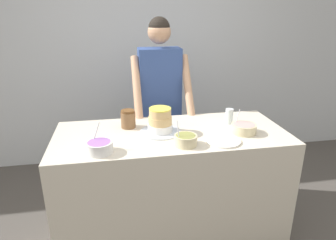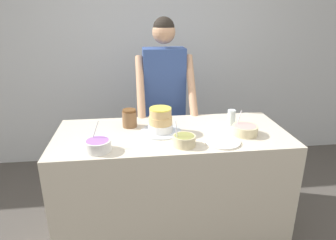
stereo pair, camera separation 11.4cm
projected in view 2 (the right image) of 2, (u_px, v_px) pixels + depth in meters
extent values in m
cube|color=silver|center=(155.00, 56.00, 3.60)|extent=(10.00, 0.05, 2.60)
cube|color=beige|center=(171.00, 186.00, 2.45)|extent=(1.77, 0.77, 0.94)
cylinder|color=#2D2D38|center=(156.00, 152.00, 3.13)|extent=(0.12, 0.12, 0.85)
cylinder|color=#2D2D38|center=(173.00, 151.00, 3.15)|extent=(0.12, 0.12, 0.85)
cube|color=#334C8C|center=(164.00, 82.00, 2.88)|extent=(0.40, 0.22, 0.64)
cylinder|color=tan|center=(140.00, 88.00, 2.69)|extent=(0.07, 0.41, 0.54)
cylinder|color=tan|center=(191.00, 86.00, 2.75)|extent=(0.07, 0.41, 0.54)
sphere|color=tan|center=(164.00, 32.00, 2.72)|extent=(0.21, 0.21, 0.21)
sphere|color=black|center=(164.00, 28.00, 2.71)|extent=(0.20, 0.20, 0.20)
cylinder|color=silver|center=(161.00, 132.00, 2.29)|extent=(0.31, 0.31, 0.01)
cylinder|color=white|center=(161.00, 127.00, 2.28)|extent=(0.19, 0.19, 0.06)
cylinder|color=#DBB275|center=(161.00, 120.00, 2.26)|extent=(0.18, 0.18, 0.06)
cylinder|color=#DBB275|center=(160.00, 113.00, 2.24)|extent=(0.17, 0.17, 0.06)
cylinder|color=#F2DB4C|center=(160.00, 109.00, 2.23)|extent=(0.17, 0.17, 0.01)
cylinder|color=white|center=(98.00, 146.00, 1.98)|extent=(0.18, 0.18, 0.08)
cylinder|color=#9E66B7|center=(97.00, 141.00, 1.97)|extent=(0.15, 0.15, 0.01)
cylinder|color=silver|center=(94.00, 134.00, 2.01)|extent=(0.07, 0.04, 0.18)
cylinder|color=beige|center=(245.00, 130.00, 2.24)|extent=(0.19, 0.19, 0.07)
cylinder|color=pink|center=(245.00, 126.00, 2.23)|extent=(0.16, 0.16, 0.01)
cylinder|color=silver|center=(238.00, 121.00, 2.27)|extent=(0.06, 0.04, 0.16)
cylinder|color=beige|center=(184.00, 141.00, 2.06)|extent=(0.16, 0.16, 0.07)
cylinder|color=olive|center=(184.00, 136.00, 2.05)|extent=(0.14, 0.14, 0.01)
cylinder|color=silver|center=(177.00, 134.00, 2.02)|extent=(0.02, 0.07, 0.17)
cylinder|color=silver|center=(231.00, 117.00, 2.43)|extent=(0.06, 0.06, 0.12)
cylinder|color=white|center=(222.00, 142.00, 2.11)|extent=(0.25, 0.25, 0.01)
cylinder|color=brown|center=(130.00, 119.00, 2.38)|extent=(0.11, 0.11, 0.13)
cylinder|color=brown|center=(129.00, 111.00, 2.36)|extent=(0.11, 0.11, 0.02)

